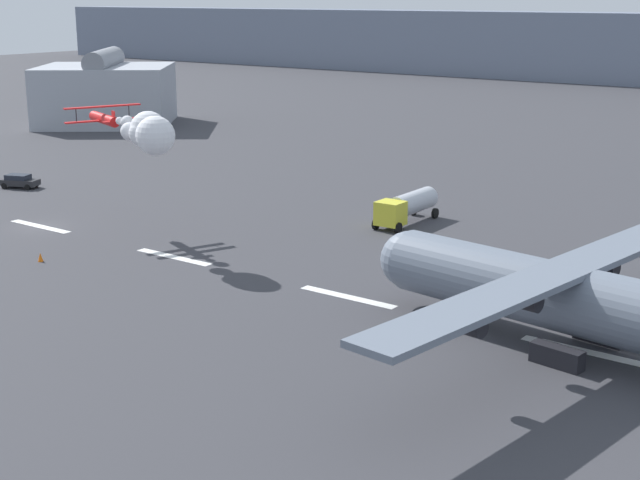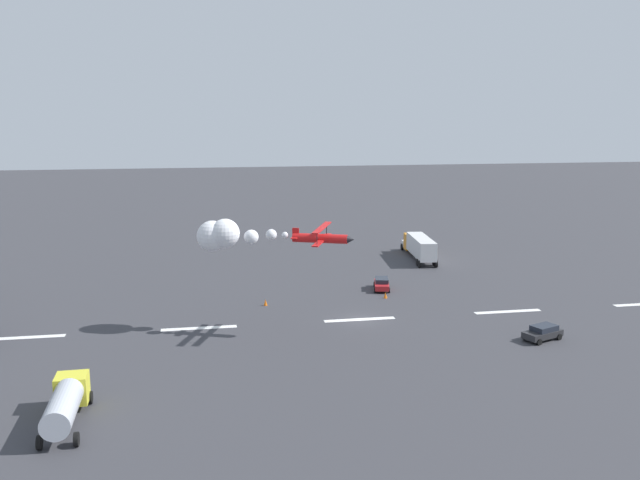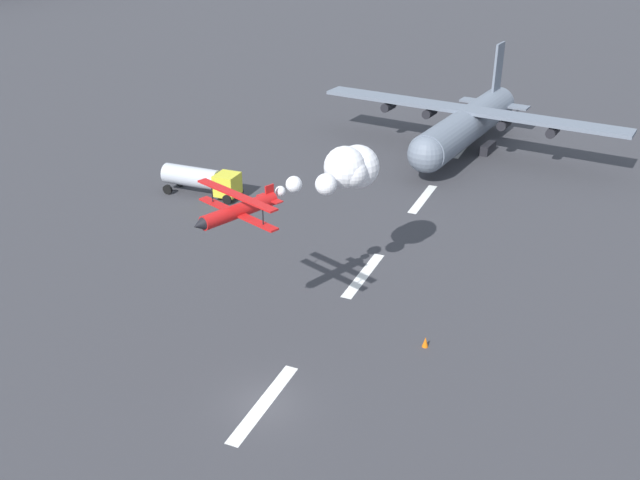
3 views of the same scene
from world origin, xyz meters
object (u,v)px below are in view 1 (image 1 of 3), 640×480
Objects in this scene: cargo_transport_plane at (550,291)px; traffic_cone_far at (40,257)px; stunt_biplane_red at (145,131)px; airport_staff_sedan at (19,181)px; fuel_tanker_truck at (406,206)px.

cargo_transport_plane is 41.49m from traffic_cone_far.
stunt_biplane_red reaches higher than airport_staff_sedan.
cargo_transport_plane is 4.42× the size of fuel_tanker_truck.
fuel_tanker_truck is 45.36m from airport_staff_sedan.
fuel_tanker_truck is 11.25× the size of traffic_cone_far.
cargo_transport_plane is at bearing 9.85° from traffic_cone_far.
stunt_biplane_red is at bearing 61.54° from traffic_cone_far.
traffic_cone_far is at bearing -33.19° from airport_staff_sedan.
stunt_biplane_red is (-36.38, 1.02, 6.64)m from cargo_transport_plane.
fuel_tanker_truck is 1.84× the size of airport_staff_sedan.
fuel_tanker_truck reaches higher than traffic_cone_far.
cargo_transport_plane is at bearing -42.88° from fuel_tanker_truck.
airport_staff_sedan reaches higher than traffic_cone_far.
airport_staff_sedan is (-30.85, 9.22, -9.32)m from stunt_biplane_red.
fuel_tanker_truck is at bearing 58.78° from traffic_cone_far.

